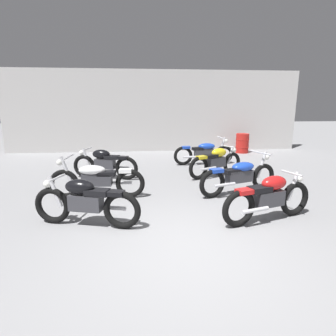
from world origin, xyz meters
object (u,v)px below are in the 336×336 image
at_px(motorcycle_left_row_2, 105,163).
at_px(motorcycle_right_row_0, 269,197).
at_px(motorcycle_right_row_2, 216,161).
at_px(motorcycle_right_row_3, 204,152).
at_px(oil_drum, 242,143).
at_px(motorcycle_right_row_1, 240,175).
at_px(motorcycle_left_row_0, 85,201).
at_px(motorcycle_left_row_1, 96,179).

height_order(motorcycle_left_row_2, motorcycle_right_row_0, same).
xyz_separation_m(motorcycle_right_row_0, motorcycle_right_row_2, (-0.08, 3.25, 0.00)).
bearing_deg(motorcycle_right_row_3, oil_drum, 45.35).
distance_m(motorcycle_left_row_2, motorcycle_right_row_1, 3.79).
relative_size(motorcycle_left_row_0, motorcycle_right_row_2, 1.06).
relative_size(motorcycle_left_row_2, motorcycle_right_row_0, 1.00).
bearing_deg(oil_drum, motorcycle_left_row_1, -134.59).
xyz_separation_m(motorcycle_left_row_1, motorcycle_right_row_2, (3.24, 1.62, 0.01)).
distance_m(motorcycle_right_row_2, motorcycle_right_row_3, 1.69).
height_order(motorcycle_left_row_1, motorcycle_right_row_3, same).
bearing_deg(motorcycle_left_row_0, motorcycle_right_row_3, 56.34).
bearing_deg(motorcycle_right_row_0, motorcycle_right_row_1, 89.00).
bearing_deg(motorcycle_left_row_0, oil_drum, 52.44).
relative_size(motorcycle_right_row_0, motorcycle_right_row_2, 1.06).
distance_m(motorcycle_right_row_1, oil_drum, 6.01).
bearing_deg(motorcycle_right_row_3, motorcycle_left_row_2, -153.92).
bearing_deg(motorcycle_left_row_1, oil_drum, 45.41).
distance_m(motorcycle_left_row_1, oil_drum, 7.84).
distance_m(motorcycle_right_row_2, oil_drum, 4.57).
bearing_deg(motorcycle_left_row_1, motorcycle_right_row_3, 45.46).
height_order(motorcycle_right_row_2, oil_drum, motorcycle_right_row_2).
bearing_deg(motorcycle_right_row_0, motorcycle_right_row_3, 90.73).
bearing_deg(motorcycle_right_row_0, motorcycle_left_row_2, 135.14).
relative_size(motorcycle_left_row_2, oil_drum, 2.26).
relative_size(motorcycle_right_row_2, motorcycle_right_row_3, 0.83).
bearing_deg(motorcycle_left_row_1, motorcycle_right_row_0, -26.10).
height_order(motorcycle_right_row_3, oil_drum, motorcycle_right_row_3).
xyz_separation_m(motorcycle_left_row_0, motorcycle_left_row_1, (-0.04, 1.52, -0.01)).
xyz_separation_m(motorcycle_left_row_1, oil_drum, (5.50, 5.58, -0.03)).
bearing_deg(motorcycle_right_row_0, motorcycle_left_row_0, 178.13).
height_order(motorcycle_left_row_0, motorcycle_right_row_3, motorcycle_right_row_3).
relative_size(motorcycle_left_row_1, motorcycle_left_row_2, 1.13).
height_order(motorcycle_right_row_1, motorcycle_right_row_2, motorcycle_right_row_1).
bearing_deg(motorcycle_left_row_0, motorcycle_right_row_2, 44.51).
relative_size(motorcycle_left_row_0, oil_drum, 2.27).
bearing_deg(motorcycle_right_row_2, motorcycle_left_row_2, 178.56).
relative_size(motorcycle_right_row_0, motorcycle_right_row_1, 0.91).
height_order(motorcycle_left_row_1, motorcycle_right_row_1, same).
bearing_deg(motorcycle_left_row_2, motorcycle_right_row_1, -27.20).
relative_size(motorcycle_left_row_0, motorcycle_left_row_1, 0.89).
height_order(motorcycle_right_row_2, motorcycle_right_row_3, motorcycle_right_row_3).
distance_m(motorcycle_left_row_1, motorcycle_right_row_2, 3.62).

